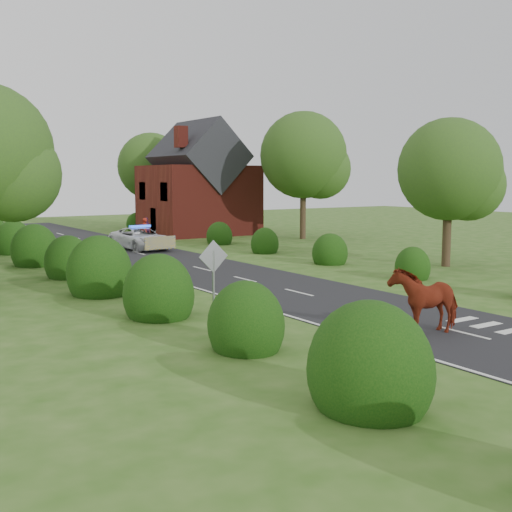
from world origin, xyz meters
TOP-DOWN VIEW (x-y plane):
  - ground at (0.00, 0.00)m, footprint 120.00×120.00m
  - road at (0.00, 15.00)m, footprint 6.00×70.00m
  - road_markings at (-1.60, 12.93)m, footprint 4.96×70.00m
  - hedgerow_left at (-6.51, 11.69)m, footprint 2.75×50.41m
  - hedgerow_right at (6.60, 11.21)m, footprint 2.10×45.78m
  - tree_right_a at (11.23, 5.87)m, footprint 5.33×5.20m
  - tree_right_b at (14.29, 21.84)m, footprint 6.56×6.40m
  - tree_right_c at (9.27, 37.85)m, footprint 6.15×6.00m
  - road_sign at (-5.00, 2.00)m, footprint 1.06×0.08m
  - house at (9.49, 30.00)m, footprint 8.00×7.40m
  - cow at (-0.76, -3.15)m, footprint 2.44×1.53m
  - police_van at (0.97, 21.93)m, footprint 2.72×5.26m
  - pedestrian_red at (2.82, 25.55)m, footprint 0.77×0.72m
  - pedestrian_purple at (4.48, 29.08)m, footprint 0.80×0.65m

SIDE VIEW (x-z plane):
  - ground at x=0.00m, z-range 0.00..0.00m
  - road at x=0.00m, z-range 0.00..0.02m
  - road_markings at x=-1.60m, z-range 0.02..0.03m
  - hedgerow_right at x=6.60m, z-range -0.50..1.60m
  - police_van at x=0.97m, z-range -0.07..1.48m
  - hedgerow_left at x=-6.51m, z-range -0.75..2.25m
  - pedestrian_purple at x=4.48m, z-range 0.00..1.54m
  - cow at x=-0.76m, z-range 0.00..1.63m
  - pedestrian_red at x=2.82m, z-range 0.00..1.76m
  - road_sign at x=-5.00m, z-range 0.39..2.92m
  - house at x=9.49m, z-range -0.80..8.37m
  - tree_right_a at x=11.23m, z-range 0.96..8.52m
  - tree_right_c at x=9.27m, z-range 1.05..9.63m
  - tree_right_b at x=14.29m, z-range 1.24..10.64m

